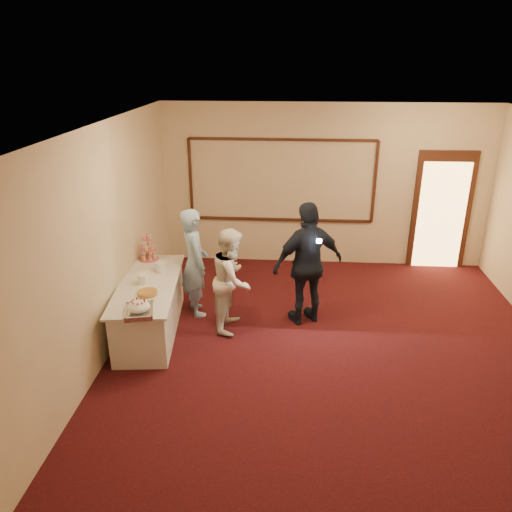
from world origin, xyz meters
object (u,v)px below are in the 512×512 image
(pavlova_tray, at_px, (139,308))
(guest, at_px, (308,264))
(plate_stack_a, at_px, (143,279))
(woman, at_px, (232,279))
(buffet_table, at_px, (150,307))
(plate_stack_b, at_px, (161,267))
(tart, at_px, (147,293))
(cupcake_stand, at_px, (148,249))
(man, at_px, (195,262))

(pavlova_tray, relative_size, guest, 0.27)
(pavlova_tray, height_order, guest, guest)
(plate_stack_a, height_order, woman, woman)
(buffet_table, bearing_deg, woman, 10.04)
(plate_stack_b, distance_m, tart, 0.81)
(cupcake_stand, relative_size, woman, 0.30)
(woman, height_order, guest, guest)
(buffet_table, relative_size, plate_stack_a, 12.65)
(plate_stack_b, height_order, guest, guest)
(buffet_table, distance_m, pavlova_tray, 1.01)
(pavlova_tray, xyz_separation_m, man, (0.41, 1.50, -0.00))
(tart, bearing_deg, plate_stack_a, 113.43)
(pavlova_tray, distance_m, tart, 0.51)
(woman, bearing_deg, cupcake_stand, 71.22)
(buffet_table, xyz_separation_m, cupcake_stand, (-0.22, 0.86, 0.55))
(pavlova_tray, relative_size, cupcake_stand, 1.10)
(woman, bearing_deg, tart, 125.23)
(pavlova_tray, relative_size, woman, 0.33)
(guest, bearing_deg, cupcake_stand, -34.71)
(cupcake_stand, xyz_separation_m, woman, (1.40, -0.65, -0.17))
(plate_stack_b, distance_m, man, 0.51)
(buffet_table, distance_m, plate_stack_a, 0.46)
(plate_stack_b, xyz_separation_m, man, (0.47, 0.19, 0.00))
(plate_stack_a, relative_size, guest, 0.09)
(plate_stack_b, bearing_deg, tart, -88.64)
(cupcake_stand, height_order, man, man)
(plate_stack_b, bearing_deg, guest, 1.34)
(plate_stack_b, bearing_deg, pavlova_tray, -87.53)
(plate_stack_b, distance_m, woman, 1.11)
(tart, relative_size, woman, 0.20)
(pavlova_tray, distance_m, man, 1.56)
(pavlova_tray, bearing_deg, buffet_table, 99.11)
(pavlova_tray, height_order, plate_stack_a, pavlova_tray)
(buffet_table, height_order, guest, guest)
(plate_stack_b, height_order, tart, plate_stack_b)
(man, distance_m, woman, 0.74)
(man, xyz_separation_m, guest, (1.71, -0.14, 0.09))
(pavlova_tray, height_order, cupcake_stand, cupcake_stand)
(plate_stack_a, distance_m, man, 0.88)
(cupcake_stand, xyz_separation_m, tart, (0.33, -1.25, -0.14))
(cupcake_stand, bearing_deg, pavlova_tray, -78.21)
(pavlova_tray, bearing_deg, plate_stack_b, 92.47)
(buffet_table, height_order, man, man)
(buffet_table, xyz_separation_m, guest, (2.26, 0.47, 0.54))
(tart, xyz_separation_m, guest, (2.16, 0.86, 0.13))
(buffet_table, relative_size, guest, 1.16)
(plate_stack_a, bearing_deg, man, 45.94)
(woman, bearing_deg, man, 63.30)
(man, bearing_deg, plate_stack_b, 85.95)
(pavlova_tray, xyz_separation_m, plate_stack_a, (-0.20, 0.87, -0.00))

